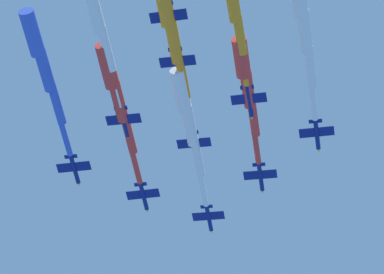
# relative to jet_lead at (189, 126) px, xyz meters

# --- Properties ---
(jet_lead) EXTENTS (51.16, 15.02, 3.75)m
(jet_lead) POSITION_rel_jet_lead_xyz_m (0.00, 0.00, 0.00)
(jet_lead) COLOR navy
(jet_port_inner) EXTENTS (49.95, 14.55, 3.69)m
(jet_port_inner) POSITION_rel_jet_lead_xyz_m (14.01, -12.43, -2.42)
(jet_port_inner) COLOR navy
(jet_starboard_inner) EXTENTS (45.53, 14.11, 3.74)m
(jet_starboard_inner) POSITION_rel_jet_lead_xyz_m (4.93, 16.51, -0.46)
(jet_starboard_inner) COLOR navy
(jet_port_mid) EXTENTS (50.53, 15.16, 3.74)m
(jet_port_mid) POSITION_rel_jet_lead_xyz_m (22.99, 5.03, 0.20)
(jet_port_mid) COLOR navy
(jet_starboard_mid) EXTENTS (49.29, 15.07, 3.69)m
(jet_starboard_mid) POSITION_rel_jet_lead_xyz_m (28.36, -24.25, -3.25)
(jet_starboard_mid) COLOR navy
(jet_port_outer) EXTENTS (48.93, 14.13, 3.73)m
(jet_port_outer) POSITION_rel_jet_lead_xyz_m (15.79, 33.61, -1.75)
(jet_port_outer) COLOR navy
(jet_starboard_outer) EXTENTS (51.37, 14.86, 3.76)m
(jet_starboard_outer) POSITION_rel_jet_lead_xyz_m (38.33, -7.33, -3.09)
(jet_starboard_outer) COLOR navy
(jet_trail_port) EXTENTS (45.47, 13.50, 3.76)m
(jet_trail_port) POSITION_rel_jet_lead_xyz_m (28.30, 21.03, -1.41)
(jet_trail_port) COLOR navy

